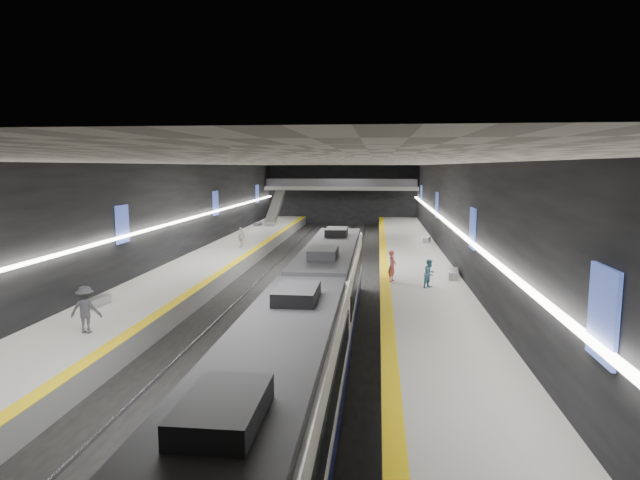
# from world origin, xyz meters

# --- Properties ---
(ground) EXTENTS (70.00, 70.00, 0.00)m
(ground) POSITION_xyz_m (0.00, 0.00, 0.00)
(ground) COLOR black
(ground) RESTS_ON ground
(ceiling) EXTENTS (20.00, 70.00, 0.04)m
(ceiling) POSITION_xyz_m (0.00, 0.00, 8.00)
(ceiling) COLOR beige
(ceiling) RESTS_ON wall_left
(wall_left) EXTENTS (0.04, 70.00, 8.00)m
(wall_left) POSITION_xyz_m (-10.00, 0.00, 4.00)
(wall_left) COLOR black
(wall_left) RESTS_ON ground
(wall_right) EXTENTS (0.04, 70.00, 8.00)m
(wall_right) POSITION_xyz_m (10.00, 0.00, 4.00)
(wall_right) COLOR black
(wall_right) RESTS_ON ground
(wall_back) EXTENTS (20.00, 0.04, 8.00)m
(wall_back) POSITION_xyz_m (0.00, 35.00, 4.00)
(wall_back) COLOR black
(wall_back) RESTS_ON ground
(platform_left) EXTENTS (5.00, 70.00, 1.00)m
(platform_left) POSITION_xyz_m (-7.50, 0.00, 0.50)
(platform_left) COLOR slate
(platform_left) RESTS_ON ground
(tile_surface_left) EXTENTS (5.00, 70.00, 0.02)m
(tile_surface_left) POSITION_xyz_m (-7.50, 0.00, 1.01)
(tile_surface_left) COLOR #B5B5AF
(tile_surface_left) RESTS_ON platform_left
(tactile_strip_left) EXTENTS (0.60, 70.00, 0.02)m
(tactile_strip_left) POSITION_xyz_m (-5.30, 0.00, 1.02)
(tactile_strip_left) COLOR yellow
(tactile_strip_left) RESTS_ON platform_left
(platform_right) EXTENTS (5.00, 70.00, 1.00)m
(platform_right) POSITION_xyz_m (7.50, 0.00, 0.50)
(platform_right) COLOR slate
(platform_right) RESTS_ON ground
(tile_surface_right) EXTENTS (5.00, 70.00, 0.02)m
(tile_surface_right) POSITION_xyz_m (7.50, 0.00, 1.01)
(tile_surface_right) COLOR #B5B5AF
(tile_surface_right) RESTS_ON platform_right
(tactile_strip_right) EXTENTS (0.60, 70.00, 0.02)m
(tactile_strip_right) POSITION_xyz_m (5.30, 0.00, 1.02)
(tactile_strip_right) COLOR yellow
(tactile_strip_right) RESTS_ON platform_right
(rails) EXTENTS (6.52, 70.00, 0.12)m
(rails) POSITION_xyz_m (-0.00, 0.00, 0.06)
(rails) COLOR gray
(rails) RESTS_ON ground
(train) EXTENTS (2.69, 30.04, 3.60)m
(train) POSITION_xyz_m (2.50, -18.62, 2.20)
(train) COLOR #10123C
(train) RESTS_ON ground
(ad_posters) EXTENTS (19.94, 53.50, 2.20)m
(ad_posters) POSITION_xyz_m (-0.00, 1.00, 4.50)
(ad_posters) COLOR #394EAD
(ad_posters) RESTS_ON wall_left
(cove_light_left) EXTENTS (0.25, 68.60, 0.12)m
(cove_light_left) POSITION_xyz_m (-9.80, 0.00, 3.80)
(cove_light_left) COLOR white
(cove_light_left) RESTS_ON wall_left
(cove_light_right) EXTENTS (0.25, 68.60, 0.12)m
(cove_light_right) POSITION_xyz_m (9.80, 0.00, 3.80)
(cove_light_right) COLOR white
(cove_light_right) RESTS_ON wall_right
(mezzanine_bridge) EXTENTS (20.00, 3.00, 1.50)m
(mezzanine_bridge) POSITION_xyz_m (0.00, 32.93, 5.04)
(mezzanine_bridge) COLOR gray
(mezzanine_bridge) RESTS_ON wall_left
(escalator) EXTENTS (1.20, 7.50, 3.92)m
(escalator) POSITION_xyz_m (-7.50, 26.00, 2.90)
(escalator) COLOR #99999E
(escalator) RESTS_ON platform_left
(bench_left_near) EXTENTS (0.59, 1.71, 0.41)m
(bench_left_near) POSITION_xyz_m (-8.90, -13.03, 1.21)
(bench_left_near) COLOR #99999E
(bench_left_near) RESTS_ON platform_left
(bench_left_far) EXTENTS (0.62, 1.73, 0.41)m
(bench_left_far) POSITION_xyz_m (-8.99, 22.95, 1.21)
(bench_left_far) COLOR #99999E
(bench_left_far) RESTS_ON platform_left
(bench_right_near) EXTENTS (0.79, 2.08, 0.50)m
(bench_right_near) POSITION_xyz_m (9.50, -4.33, 1.25)
(bench_right_near) COLOR #99999E
(bench_right_near) RESTS_ON platform_right
(bench_right_far) EXTENTS (0.87, 1.96, 0.46)m
(bench_right_far) POSITION_xyz_m (9.28, 11.56, 1.23)
(bench_right_far) COLOR #99999E
(bench_right_far) RESTS_ON platform_right
(passenger_right_a) EXTENTS (0.65, 0.79, 1.87)m
(passenger_right_a) POSITION_xyz_m (5.70, -5.85, 1.93)
(passenger_right_a) COLOR #D05A4D
(passenger_right_a) RESTS_ON platform_right
(passenger_right_b) EXTENTS (0.98, 1.00, 1.63)m
(passenger_right_b) POSITION_xyz_m (7.77, -7.34, 1.82)
(passenger_right_b) COLOR teal
(passenger_right_b) RESTS_ON platform_right
(passenger_left_a) EXTENTS (0.76, 1.07, 1.69)m
(passenger_left_a) POSITION_xyz_m (-6.66, 6.43, 1.85)
(passenger_left_a) COLOR silver
(passenger_left_a) RESTS_ON platform_left
(passenger_left_b) EXTENTS (1.35, 0.88, 1.96)m
(passenger_left_b) POSITION_xyz_m (-7.07, -17.21, 1.98)
(passenger_left_b) COLOR #43424A
(passenger_left_b) RESTS_ON platform_left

